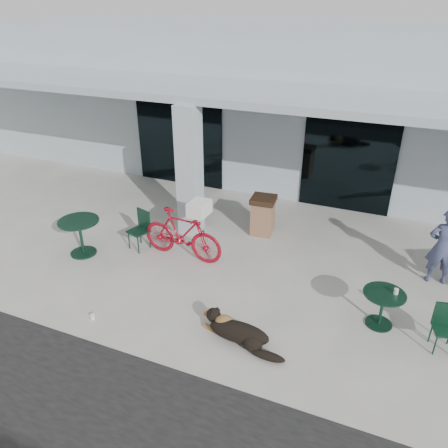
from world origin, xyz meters
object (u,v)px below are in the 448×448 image
at_px(cafe_table_far, 382,309).
at_px(trash_receptacle, 263,215).
at_px(dog, 239,331).
at_px(cafe_table_near, 81,237).
at_px(bicycle, 182,234).
at_px(cafe_chair_near, 138,231).
at_px(person, 443,247).
at_px(cafe_chair_far_a, 445,330).

bearing_deg(cafe_table_far, trash_receptacle, 140.85).
distance_m(dog, cafe_table_near, 4.50).
relative_size(bicycle, cafe_table_far, 2.64).
bearing_deg(cafe_table_near, dog, -16.86).
distance_m(dog, trash_receptacle, 3.90).
xyz_separation_m(dog, cafe_table_near, (-4.30, 1.30, 0.22)).
xyz_separation_m(bicycle, cafe_table_near, (-2.17, -0.75, -0.16)).
xyz_separation_m(bicycle, cafe_chair_near, (-1.11, -0.05, -0.12)).
distance_m(dog, cafe_chair_near, 3.81).
relative_size(cafe_table_far, person, 0.44).
distance_m(bicycle, cafe_table_near, 2.30).
xyz_separation_m(dog, person, (3.09, 3.20, 0.62)).
relative_size(cafe_chair_far_a, person, 0.50).
height_order(cafe_chair_near, cafe_chair_far_a, cafe_chair_near).
xyz_separation_m(dog, cafe_chair_near, (-3.23, 2.00, 0.26)).
height_order(dog, cafe_chair_near, cafe_chair_near).
distance_m(cafe_table_near, cafe_table_far, 6.46).
distance_m(cafe_table_far, trash_receptacle, 3.87).
bearing_deg(cafe_table_far, bicycle, 170.88).
bearing_deg(cafe_chair_near, cafe_table_far, 11.67).
bearing_deg(cafe_chair_far_a, trash_receptacle, 133.33).
height_order(dog, cafe_chair_far_a, cafe_chair_far_a).
bearing_deg(bicycle, trash_receptacle, -33.67).
bearing_deg(cafe_chair_near, bicycle, 20.94).
relative_size(cafe_table_far, cafe_chair_far_a, 0.88).
bearing_deg(dog, cafe_table_near, 177.39).
bearing_deg(bicycle, cafe_chair_near, 95.29).
relative_size(dog, cafe_table_near, 1.36).
bearing_deg(cafe_chair_near, dog, -13.29).
height_order(bicycle, cafe_table_far, bicycle).
bearing_deg(cafe_table_far, cafe_table_near, -179.50).
xyz_separation_m(cafe_table_near, cafe_chair_far_a, (7.47, -0.19, -0.01)).
bearing_deg(cafe_table_near, cafe_chair_near, 33.26).
bearing_deg(cafe_chair_near, cafe_chair_far_a, 10.51).
bearing_deg(person, cafe_chair_far_a, 82.92).
bearing_deg(person, cafe_table_far, 54.09).
xyz_separation_m(cafe_chair_far_a, person, (-0.07, 2.09, 0.41)).
distance_m(cafe_table_near, cafe_chair_far_a, 7.47).
bearing_deg(bicycle, person, -74.77).
xyz_separation_m(bicycle, cafe_table_far, (4.29, -0.69, -0.24)).
height_order(cafe_table_near, person, person).
height_order(cafe_chair_near, cafe_table_far, cafe_chair_near).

